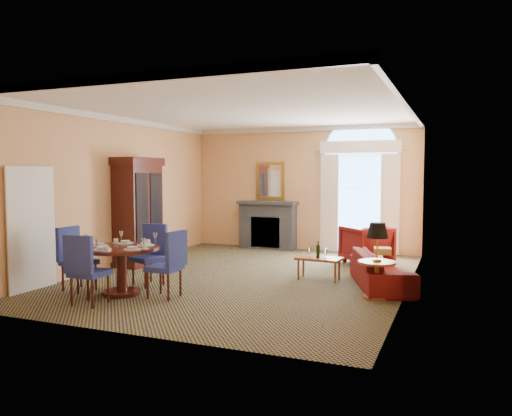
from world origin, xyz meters
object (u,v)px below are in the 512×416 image
at_px(dining_table, 121,259).
at_px(armchair, 366,245).
at_px(side_table, 377,251).
at_px(coffee_table, 319,259).
at_px(armoire, 138,213).
at_px(sofa, 381,270).

distance_m(dining_table, armchair, 5.45).
bearing_deg(armchair, side_table, 57.10).
xyz_separation_m(coffee_table, side_table, (1.22, -1.00, 0.36)).
xyz_separation_m(armoire, coffee_table, (4.10, -0.07, -0.73)).
relative_size(sofa, coffee_table, 2.38).
relative_size(sofa, armchair, 2.20).
distance_m(coffee_table, side_table, 1.62).
distance_m(armoire, coffee_table, 4.16).
distance_m(dining_table, side_table, 4.16).
xyz_separation_m(armoire, armchair, (4.64, 1.96, -0.70)).
height_order(dining_table, sofa, dining_table).
bearing_deg(armchair, armoire, -22.67).
relative_size(dining_table, side_table, 1.06).
bearing_deg(sofa, armchair, -3.46).
xyz_separation_m(armoire, sofa, (5.27, -0.21, -0.83)).
bearing_deg(sofa, armoire, 68.07).
height_order(sofa, side_table, side_table).
bearing_deg(armoire, side_table, -11.39).
xyz_separation_m(sofa, coffee_table, (-1.17, 0.14, 0.10)).
bearing_deg(side_table, armoire, 168.61).
height_order(dining_table, armchair, dining_table).
relative_size(armoire, side_table, 1.97).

